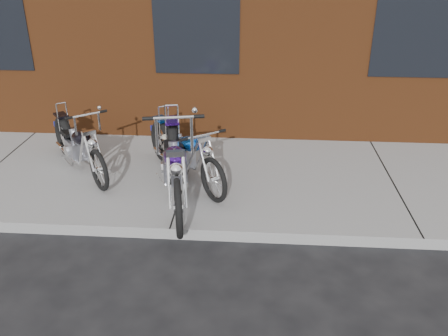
{
  "coord_description": "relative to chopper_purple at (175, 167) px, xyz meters",
  "views": [
    {
      "loc": [
        1.0,
        -4.79,
        3.27
      ],
      "look_at": [
        0.6,
        0.8,
        0.61
      ],
      "focal_mm": 38.0,
      "sensor_mm": 36.0,
      "label": 1
    }
  ],
  "objects": [
    {
      "name": "chopper_third",
      "position": [
        -1.58,
        0.74,
        -0.07
      ],
      "size": [
        1.39,
        1.67,
        1.05
      ],
      "rotation": [
        0.0,
        0.0,
        -0.89
      ],
      "color": "black",
      "rests_on": "sidewalk"
    },
    {
      "name": "ground",
      "position": [
        0.04,
        -0.8,
        -0.6
      ],
      "size": [
        120.0,
        120.0,
        0.0
      ],
      "primitive_type": "plane",
      "color": "#262628",
      "rests_on": "ground"
    },
    {
      "name": "sidewalk",
      "position": [
        0.04,
        0.7,
        -0.52
      ],
      "size": [
        22.0,
        3.0,
        0.15
      ],
      "primitive_type": "cube",
      "color": "gray",
      "rests_on": "ground"
    },
    {
      "name": "chopper_blue",
      "position": [
        0.03,
        0.58,
        -0.06
      ],
      "size": [
        1.37,
        1.78,
        0.93
      ],
      "rotation": [
        0.0,
        0.0,
        -0.93
      ],
      "color": "black",
      "rests_on": "sidewalk"
    },
    {
      "name": "chopper_purple",
      "position": [
        0.0,
        0.0,
        0.0
      ],
      "size": [
        0.74,
        2.44,
        1.38
      ],
      "rotation": [
        0.0,
        0.0,
        -1.37
      ],
      "color": "black",
      "rests_on": "sidewalk"
    }
  ]
}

